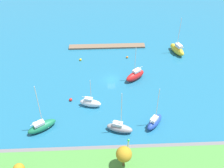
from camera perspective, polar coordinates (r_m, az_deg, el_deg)
water at (r=84.03m, az=-0.12°, el=0.91°), size 160.00×160.00×0.00m
pier_dock at (r=100.13m, az=-1.05°, el=7.94°), size 27.76×2.80×0.62m
breakwater at (r=63.91m, az=0.98°, el=-14.10°), size 59.81×2.95×1.11m
harbor_beacon at (r=61.95m, az=3.45°, el=-12.47°), size 0.56×0.56×3.73m
park_tree_midwest at (r=57.89m, az=2.53°, el=-14.57°), size 3.38×3.38×5.41m
sailboat_white_east_end at (r=74.37m, az=-4.59°, el=-3.95°), size 6.21×3.26×9.01m
sailboat_gray_lone_north at (r=67.80m, az=1.59°, el=-9.19°), size 6.91×4.16×12.43m
sailboat_blue_near_pier at (r=69.91m, az=8.95°, el=-7.84°), size 5.57×6.21×11.75m
sailboat_yellow_center_basin at (r=98.67m, az=13.57°, el=7.15°), size 4.97×7.99×13.26m
sailboat_red_far_north at (r=83.67m, az=4.91°, el=1.82°), size 7.06×6.22×11.48m
sailboat_green_lone_south at (r=70.31m, az=-14.59°, el=-8.56°), size 7.58×6.12×13.76m
mooring_buoy_yellow at (r=93.11m, az=-6.66°, el=5.12°), size 0.79×0.79×0.79m
mooring_buoy_red at (r=77.15m, az=-8.70°, el=-3.27°), size 0.86×0.86×0.86m
mooring_buoy_orange at (r=94.02m, az=3.21°, el=5.67°), size 0.70×0.70×0.70m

